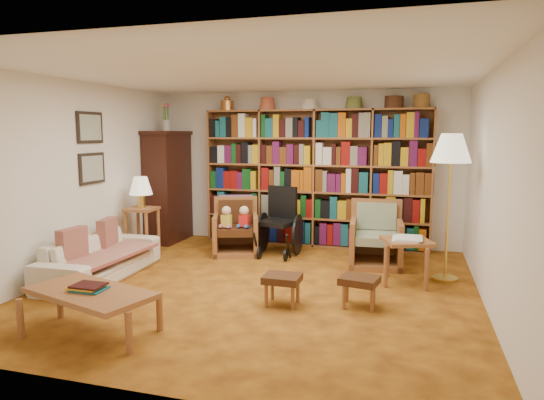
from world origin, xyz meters
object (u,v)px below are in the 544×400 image
at_px(armchair_leather, 238,230).
at_px(floor_lamp, 451,154).
at_px(footstool_a, 282,280).
at_px(wheelchair, 280,223).
at_px(sofa, 101,257).
at_px(armchair_sage, 376,240).
at_px(coffee_table, 90,295).
at_px(side_table_papers, 407,246).
at_px(footstool_b, 359,282).
at_px(side_table_lamp, 142,221).

relative_size(armchair_leather, floor_lamp, 0.50).
height_order(floor_lamp, footstool_a, floor_lamp).
bearing_deg(wheelchair, sofa, -135.18).
relative_size(armchair_sage, coffee_table, 0.68).
height_order(armchair_leather, wheelchair, wheelchair).
bearing_deg(wheelchair, armchair_leather, -170.46).
bearing_deg(side_table_papers, wheelchair, 151.66).
bearing_deg(wheelchair, side_table_papers, -28.34).
xyz_separation_m(sofa, side_table_papers, (3.73, 0.83, 0.20)).
height_order(floor_lamp, coffee_table, floor_lamp).
bearing_deg(sofa, coffee_table, -149.19).
bearing_deg(side_table_papers, footstool_b, -115.38).
distance_m(side_table_lamp, footstool_a, 2.97).
height_order(armchair_sage, wheelchair, wheelchair).
distance_m(armchair_sage, wheelchair, 1.47).
height_order(sofa, footstool_b, sofa).
relative_size(armchair_leather, armchair_sage, 1.01).
height_order(side_table_papers, footstool_a, side_table_papers).
xyz_separation_m(armchair_sage, footstool_b, (-0.04, -1.79, -0.07)).
distance_m(side_table_lamp, side_table_papers, 3.84).
distance_m(sofa, footstool_a, 2.49).
bearing_deg(sofa, wheelchair, -47.30).
relative_size(side_table_lamp, armchair_leather, 0.80).
bearing_deg(footstool_b, coffee_table, -148.22).
xyz_separation_m(side_table_papers, coffee_table, (-2.73, -2.38, -0.09)).
height_order(armchair_leather, floor_lamp, floor_lamp).
distance_m(wheelchair, floor_lamp, 2.69).
height_order(armchair_sage, footstool_b, armchair_sage).
xyz_separation_m(wheelchair, coffee_table, (-0.85, -3.39, -0.09)).
distance_m(side_table_papers, footstool_a, 1.71).
relative_size(floor_lamp, footstool_a, 4.70).
xyz_separation_m(side_table_lamp, side_table_papers, (3.83, -0.33, -0.06)).
bearing_deg(side_table_papers, armchair_leather, 160.30).
bearing_deg(footstool_b, wheelchair, 125.44).
bearing_deg(footstool_a, armchair_sage, 66.77).
bearing_deg(armchair_sage, side_table_papers, -63.04).
distance_m(armchair_leather, side_table_papers, 2.68).
distance_m(sofa, side_table_papers, 3.82).
height_order(sofa, armchair_leather, armchair_leather).
xyz_separation_m(side_table_lamp, armchair_sage, (3.41, 0.49, -0.19)).
distance_m(side_table_lamp, floor_lamp, 4.42).
distance_m(side_table_lamp, armchair_sage, 3.45).
bearing_deg(wheelchair, coffee_table, -104.17).
bearing_deg(coffee_table, floor_lamp, 39.81).
relative_size(floor_lamp, coffee_table, 1.38).
distance_m(armchair_leather, wheelchair, 0.66).
distance_m(armchair_sage, footstool_a, 2.13).
bearing_deg(footstool_a, sofa, 172.91).
xyz_separation_m(sofa, wheelchair, (1.85, 1.84, 0.20)).
xyz_separation_m(side_table_lamp, footstool_a, (2.57, -1.47, -0.26)).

